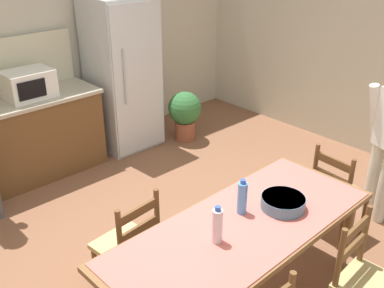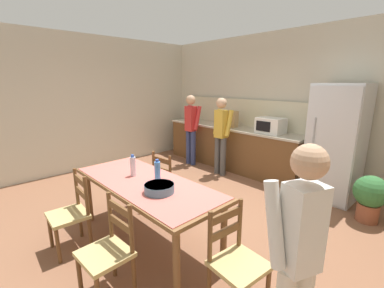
{
  "view_description": "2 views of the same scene",
  "coord_description": "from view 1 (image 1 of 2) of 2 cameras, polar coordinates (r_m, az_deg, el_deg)",
  "views": [
    {
      "loc": [
        -1.96,
        -2.37,
        2.62
      ],
      "look_at": [
        0.1,
        -0.16,
        1.15
      ],
      "focal_mm": 42.0,
      "sensor_mm": 36.0,
      "label": 1
    },
    {
      "loc": [
        2.47,
        -2.28,
        1.91
      ],
      "look_at": [
        0.01,
        0.01,
        1.1
      ],
      "focal_mm": 24.0,
      "sensor_mm": 36.0,
      "label": 2
    }
  ],
  "objects": [
    {
      "name": "ground_plane",
      "position": [
        4.04,
        -2.63,
        -14.55
      ],
      "size": [
        8.32,
        8.32,
        0.0
      ],
      "primitive_type": "plane",
      "color": "brown"
    },
    {
      "name": "wall_back",
      "position": [
        5.52,
        -21.64,
        11.95
      ],
      "size": [
        6.52,
        0.12,
        2.9
      ],
      "primitive_type": "cube",
      "color": "beige",
      "rests_on": "ground"
    },
    {
      "name": "wall_right",
      "position": [
        5.85,
        22.75,
        12.47
      ],
      "size": [
        0.12,
        5.2,
        2.9
      ],
      "primitive_type": "cube",
      "color": "beige",
      "rests_on": "ground"
    },
    {
      "name": "refrigerator",
      "position": [
        5.73,
        -8.79,
        8.72
      ],
      "size": [
        0.74,
        0.73,
        1.9
      ],
      "color": "silver",
      "rests_on": "ground"
    },
    {
      "name": "microwave",
      "position": [
        5.17,
        -20.05,
        7.15
      ],
      "size": [
        0.5,
        0.39,
        0.3
      ],
      "color": "white",
      "rests_on": "kitchen_counter"
    },
    {
      "name": "dining_table",
      "position": [
        3.2,
        6.42,
        -11.32
      ],
      "size": [
        2.09,
        0.86,
        0.78
      ],
      "rotation": [
        0.0,
        0.0,
        0.01
      ],
      "color": "brown",
      "rests_on": "ground"
    },
    {
      "name": "bottle_near_centre",
      "position": [
        2.91,
        3.23,
        -10.3
      ],
      "size": [
        0.07,
        0.07,
        0.27
      ],
      "color": "silver",
      "rests_on": "dining_table"
    },
    {
      "name": "bottle_off_centre",
      "position": [
        3.2,
        6.39,
        -6.77
      ],
      "size": [
        0.07,
        0.07,
        0.27
      ],
      "color": "#4C8ED6",
      "rests_on": "dining_table"
    },
    {
      "name": "serving_bowl",
      "position": [
        3.33,
        11.49,
        -7.21
      ],
      "size": [
        0.32,
        0.32,
        0.09
      ],
      "color": "slate",
      "rests_on": "dining_table"
    },
    {
      "name": "chair_side_near_right",
      "position": [
        3.4,
        21.17,
        -16.02
      ],
      "size": [
        0.44,
        0.42,
        0.91
      ],
      "rotation": [
        0.0,
        0.0,
        0.05
      ],
      "color": "brown",
      "rests_on": "ground"
    },
    {
      "name": "chair_head_end",
      "position": [
        4.29,
        17.98,
        -6.02
      ],
      "size": [
        0.44,
        0.45,
        0.91
      ],
      "rotation": [
        0.0,
        0.0,
        1.48
      ],
      "color": "brown",
      "rests_on": "ground"
    },
    {
      "name": "chair_side_far_left",
      "position": [
        3.52,
        -8.01,
        -12.61
      ],
      "size": [
        0.45,
        0.44,
        0.91
      ],
      "rotation": [
        0.0,
        0.0,
        3.23
      ],
      "color": "brown",
      "rests_on": "ground"
    },
    {
      "name": "potted_plant",
      "position": [
        5.98,
        -0.93,
        4.02
      ],
      "size": [
        0.44,
        0.44,
        0.67
      ],
      "color": "brown",
      "rests_on": "ground"
    }
  ]
}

